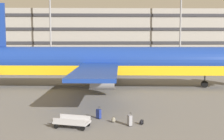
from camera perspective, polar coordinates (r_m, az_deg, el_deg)
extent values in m
plane|color=slate|center=(40.41, 2.02, -3.30)|extent=(600.00, 600.00, 0.00)
cube|color=gray|center=(84.13, 0.08, 6.29)|extent=(168.50, 19.36, 13.05)
cube|color=#2D2D33|center=(74.54, 0.31, 2.49)|extent=(166.82, 0.24, 0.70)
cube|color=#2D2D33|center=(74.39, 0.31, 5.00)|extent=(166.82, 0.24, 0.70)
cube|color=#2D2D33|center=(74.37, 0.31, 7.51)|extent=(166.82, 0.24, 0.70)
cube|color=#2D2D33|center=(74.49, 0.31, 10.02)|extent=(166.82, 0.24, 0.70)
cylinder|color=navy|center=(40.60, -0.53, 1.64)|extent=(32.96, 5.69, 3.75)
cube|color=yellow|center=(40.70, -0.53, 0.19)|extent=(31.65, 5.53, 1.20)
cube|color=navy|center=(47.24, -19.38, 2.53)|extent=(2.13, 5.72, 0.20)
cube|color=navy|center=(49.39, -1.30, 2.19)|extent=(5.21, 14.01, 0.36)
cube|color=navy|center=(31.99, -2.94, -0.21)|extent=(5.21, 14.01, 0.36)
cylinder|color=#9E9EA3|center=(47.03, -0.84, 0.34)|extent=(2.80, 2.22, 2.06)
cylinder|color=#9E9EA3|center=(34.58, -1.77, -1.92)|extent=(2.80, 2.22, 2.06)
cylinder|color=black|center=(42.36, 16.59, -2.49)|extent=(0.92, 0.40, 0.90)
cylinder|color=slate|center=(42.24, 16.62, -1.45)|extent=(0.20, 0.20, 1.56)
cylinder|color=black|center=(42.61, -2.21, -2.17)|extent=(0.92, 0.40, 0.90)
cylinder|color=slate|center=(42.50, -2.21, -1.13)|extent=(0.20, 0.20, 1.56)
cylinder|color=black|center=(39.47, -2.53, -2.87)|extent=(0.92, 0.40, 0.90)
cylinder|color=slate|center=(39.35, -2.53, -1.75)|extent=(0.20, 0.20, 1.56)
cylinder|color=gray|center=(68.83, -11.28, 10.87)|extent=(0.36, 0.36, 24.49)
cylinder|color=gray|center=(69.81, 12.44, 8.33)|extent=(0.36, 0.36, 18.52)
cube|color=navy|center=(25.82, -2.46, -8.01)|extent=(0.45, 0.46, 0.74)
cylinder|color=#333338|center=(25.67, -2.18, -7.01)|extent=(0.02, 0.02, 0.19)
cylinder|color=#333338|center=(25.83, -2.52, -6.93)|extent=(0.02, 0.02, 0.19)
cube|color=black|center=(25.73, -2.35, -6.76)|extent=(0.17, 0.18, 0.02)
cylinder|color=black|center=(25.74, -2.37, -8.97)|extent=(0.05, 0.05, 0.05)
cylinder|color=black|center=(25.98, -2.86, -8.82)|extent=(0.05, 0.05, 0.05)
cylinder|color=black|center=(25.87, -2.05, -8.89)|extent=(0.05, 0.05, 0.05)
cylinder|color=black|center=(26.10, -2.54, -8.75)|extent=(0.05, 0.05, 0.05)
cube|color=gray|center=(23.91, 3.25, -9.15)|extent=(0.38, 0.49, 0.79)
cylinder|color=#333338|center=(23.72, 3.54, -8.11)|extent=(0.02, 0.02, 0.15)
cylinder|color=#333338|center=(23.93, 3.31, -7.98)|extent=(0.02, 0.02, 0.15)
cube|color=black|center=(23.80, 3.42, -7.87)|extent=(0.10, 0.23, 0.02)
cylinder|color=black|center=(23.84, 3.18, -10.25)|extent=(0.05, 0.04, 0.05)
cylinder|color=black|center=(24.14, 2.84, -10.03)|extent=(0.05, 0.04, 0.05)
cylinder|color=black|center=(23.92, 3.64, -10.19)|extent=(0.05, 0.04, 0.05)
cylinder|color=black|center=(24.22, 3.30, -9.97)|extent=(0.05, 0.04, 0.05)
ellipsoid|color=black|center=(24.36, 5.45, -9.47)|extent=(0.36, 0.42, 0.40)
ellipsoid|color=black|center=(24.40, 5.17, -9.58)|extent=(0.19, 0.28, 0.18)
torus|color=black|center=(24.29, 5.54, -8.99)|extent=(0.04, 0.08, 0.08)
cube|color=black|center=(24.24, 5.67, -9.55)|extent=(0.03, 0.04, 0.34)
cube|color=black|center=(24.43, 5.77, -9.42)|extent=(0.03, 0.04, 0.34)
ellipsoid|color=gray|center=(24.81, 0.28, -9.10)|extent=(0.37, 0.30, 0.43)
ellipsoid|color=gray|center=(24.73, 0.23, -9.31)|extent=(0.24, 0.15, 0.19)
torus|color=black|center=(24.78, 0.29, -8.58)|extent=(0.08, 0.03, 0.08)
cube|color=black|center=(24.89, 0.53, -9.05)|extent=(0.04, 0.03, 0.37)
cube|color=black|center=(24.92, 0.12, -9.03)|extent=(0.04, 0.03, 0.37)
cube|color=#B7B7BC|center=(23.64, -7.34, -9.44)|extent=(2.86, 1.99, 0.12)
cylinder|color=#4C4C51|center=(24.36, -10.97, -9.61)|extent=(0.68, 0.25, 0.05)
cube|color=#B7B7BC|center=(23.04, -7.93, -9.36)|extent=(2.38, 0.75, 0.40)
cube|color=#B7B7BC|center=(24.14, -6.78, -8.60)|extent=(2.38, 0.75, 0.40)
cylinder|color=black|center=(23.63, -10.21, -10.10)|extent=(0.37, 0.20, 0.36)
cylinder|color=black|center=(24.59, -9.10, -9.42)|extent=(0.37, 0.20, 0.36)
cylinder|color=black|center=(22.85, -5.41, -10.61)|extent=(0.37, 0.20, 0.36)
cylinder|color=black|center=(23.84, -4.47, -9.86)|extent=(0.37, 0.20, 0.36)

